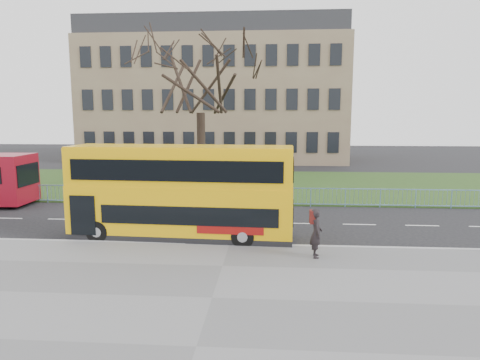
# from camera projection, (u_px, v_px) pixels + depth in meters

# --- Properties ---
(ground) EXTENTS (120.00, 120.00, 0.00)m
(ground) POSITION_uv_depth(u_px,v_px,m) (233.00, 236.00, 18.89)
(ground) COLOR black
(ground) RESTS_ON ground
(pavement) EXTENTS (80.00, 10.50, 0.12)m
(pavement) POSITION_uv_depth(u_px,v_px,m) (212.00, 300.00, 12.22)
(pavement) COLOR slate
(pavement) RESTS_ON ground
(kerb) EXTENTS (80.00, 0.20, 0.14)m
(kerb) POSITION_uv_depth(u_px,v_px,m) (230.00, 245.00, 17.35)
(kerb) COLOR #99989B
(kerb) RESTS_ON ground
(grass_verge) EXTENTS (80.00, 15.40, 0.08)m
(grass_verge) POSITION_uv_depth(u_px,v_px,m) (249.00, 184.00, 32.99)
(grass_verge) COLOR #243C16
(grass_verge) RESTS_ON ground
(guard_railing) EXTENTS (40.00, 0.12, 1.10)m
(guard_railing) POSITION_uv_depth(u_px,v_px,m) (243.00, 196.00, 25.32)
(guard_railing) COLOR #6A95BD
(guard_railing) RESTS_ON ground
(bare_tree) EXTENTS (9.01, 9.01, 12.87)m
(bare_tree) POSITION_uv_depth(u_px,v_px,m) (201.00, 97.00, 28.00)
(bare_tree) COLOR black
(bare_tree) RESTS_ON grass_verge
(civic_building) EXTENTS (30.00, 15.00, 14.00)m
(civic_building) POSITION_uv_depth(u_px,v_px,m) (217.00, 102.00, 52.73)
(civic_building) COLOR #806851
(civic_building) RESTS_ON ground
(yellow_bus) EXTENTS (9.56, 2.71, 3.97)m
(yellow_bus) POSITION_uv_depth(u_px,v_px,m) (181.00, 190.00, 18.22)
(yellow_bus) COLOR #F9B80A
(yellow_bus) RESTS_ON ground
(pedestrian) EXTENTS (0.44, 0.66, 1.80)m
(pedestrian) POSITION_uv_depth(u_px,v_px,m) (316.00, 233.00, 15.61)
(pedestrian) COLOR black
(pedestrian) RESTS_ON pavement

